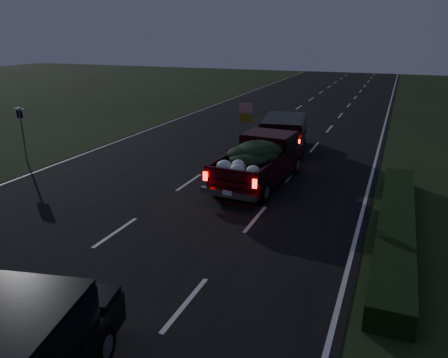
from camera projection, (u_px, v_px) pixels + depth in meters
The scene contains 6 objects.
ground at pixel (116, 233), 13.13m from camera, with size 120.00×120.00×0.00m, color black.
road_asphalt at pixel (116, 232), 13.13m from camera, with size 14.00×120.00×0.02m, color black.
hedge_row at pixel (396, 225), 12.92m from camera, with size 1.00×10.00×0.60m, color black.
route_sign at pixel (22, 126), 20.00m from camera, with size 0.55×0.08×2.50m.
pickup_truck at pixel (260, 158), 17.15m from camera, with size 2.45×5.50×2.81m.
lead_suv at pixel (284, 130), 21.95m from camera, with size 2.72×5.11×1.40m.
Camera 1 is at (7.47, -9.86, 5.71)m, focal length 35.00 mm.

